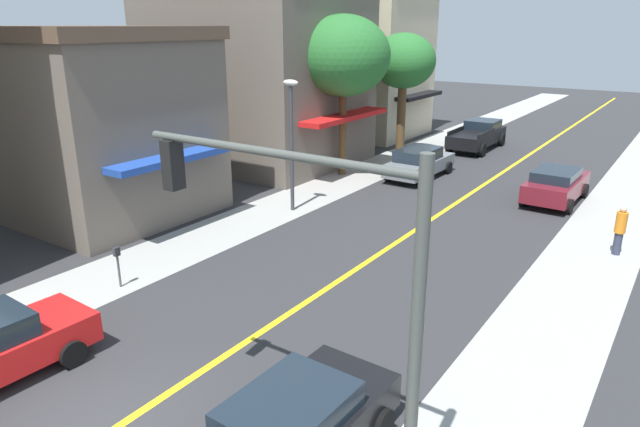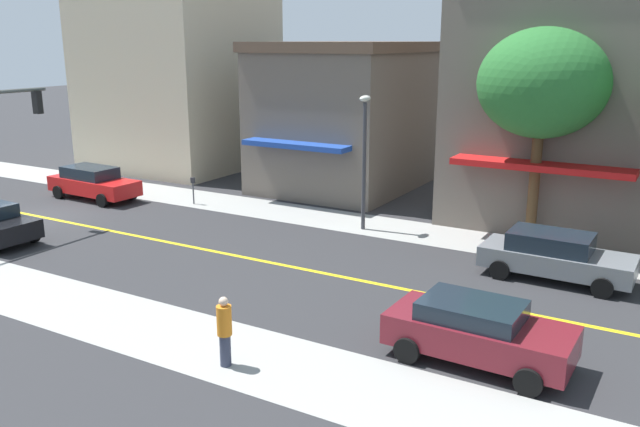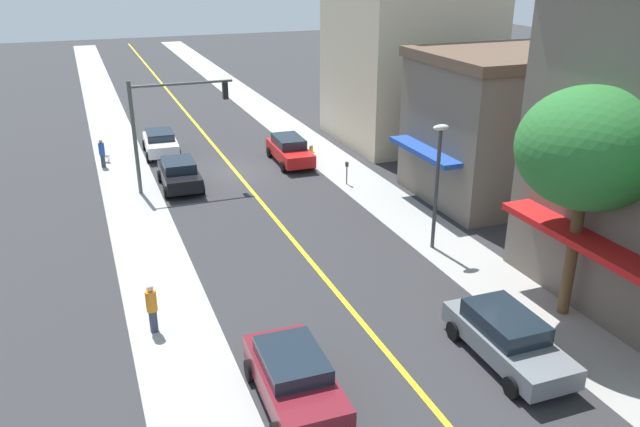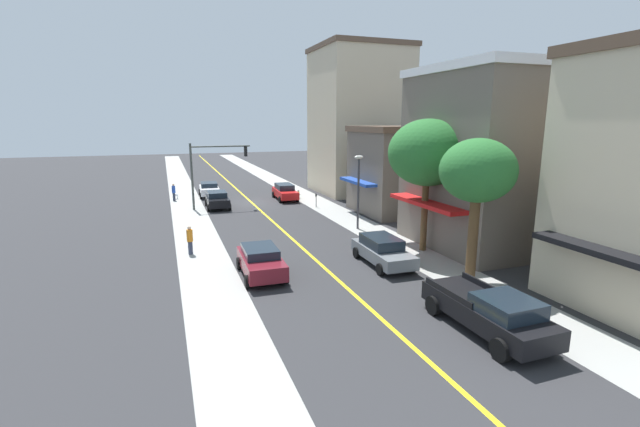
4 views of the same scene
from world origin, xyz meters
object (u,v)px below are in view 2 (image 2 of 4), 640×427
object	(u,v)px
fire_hydrant	(113,184)
street_lamp	(364,146)
pedestrian_orange_shirt	(225,330)
grey_sedan_left_curb	(555,255)
red_sedan_left_curb	(93,183)
street_tree_right_corner	(543,84)
parking_meter	(193,186)
maroon_sedan_right_curb	(478,330)

from	to	relation	value
fire_hydrant	street_lamp	xyz separation A→B (m)	(-0.32, 14.02, 3.00)
pedestrian_orange_shirt	grey_sedan_left_curb	bearing A→B (deg)	-178.13
red_sedan_left_curb	grey_sedan_left_curb	world-z (taller)	red_sedan_left_curb
street_tree_right_corner	street_lamp	size ratio (longest dim) A/B	1.47
grey_sedan_left_curb	pedestrian_orange_shirt	xyz separation A→B (m)	(9.94, -5.54, 0.12)
fire_hydrant	parking_meter	size ratio (longest dim) A/B	0.68
street_tree_right_corner	red_sedan_left_curb	distance (m)	20.90
fire_hydrant	pedestrian_orange_shirt	distance (m)	20.16
red_sedan_left_curb	street_lamp	bearing A→B (deg)	9.79
street_lamp	grey_sedan_left_curb	xyz separation A→B (m)	(2.11, 7.90, -2.62)
fire_hydrant	pedestrian_orange_shirt	world-z (taller)	pedestrian_orange_shirt
fire_hydrant	grey_sedan_left_curb	bearing A→B (deg)	85.32
street_lamp	red_sedan_left_curb	world-z (taller)	street_lamp
red_sedan_left_curb	grey_sedan_left_curb	distance (m)	21.55
street_lamp	fire_hydrant	bearing A→B (deg)	-88.70
parking_meter	grey_sedan_left_curb	size ratio (longest dim) A/B	0.27
street_lamp	grey_sedan_left_curb	distance (m)	8.59
fire_hydrant	red_sedan_left_curb	bearing A→B (deg)	13.62
red_sedan_left_curb	fire_hydrant	bearing A→B (deg)	105.67
fire_hydrant	red_sedan_left_curb	distance (m)	1.63
street_lamp	grey_sedan_left_curb	size ratio (longest dim) A/B	1.15
red_sedan_left_curb	grey_sedan_left_curb	size ratio (longest dim) A/B	1.03
maroon_sedan_right_curb	grey_sedan_left_curb	distance (m)	6.77
street_tree_right_corner	street_lamp	distance (m)	6.98
parking_meter	pedestrian_orange_shirt	world-z (taller)	pedestrian_orange_shirt
street_tree_right_corner	fire_hydrant	distance (m)	21.16
red_sedan_left_curb	maroon_sedan_right_curb	bearing A→B (deg)	-16.33
parking_meter	maroon_sedan_right_curb	world-z (taller)	maroon_sedan_right_curb
fire_hydrant	street_tree_right_corner	bearing A→B (deg)	95.17
street_tree_right_corner	grey_sedan_left_curb	world-z (taller)	street_tree_right_corner
pedestrian_orange_shirt	red_sedan_left_curb	bearing A→B (deg)	-91.51
pedestrian_orange_shirt	street_tree_right_corner	bearing A→B (deg)	-165.26
maroon_sedan_right_curb	pedestrian_orange_shirt	xyz separation A→B (m)	(3.19, -5.08, 0.12)
street_lamp	pedestrian_orange_shirt	size ratio (longest dim) A/B	3.11
parking_meter	red_sedan_left_curb	world-z (taller)	red_sedan_left_curb
maroon_sedan_right_curb	red_sedan_left_curb	bearing A→B (deg)	163.09
pedestrian_orange_shirt	maroon_sedan_right_curb	bearing A→B (deg)	153.13
fire_hydrant	street_lamp	distance (m)	14.34
red_sedan_left_curb	maroon_sedan_right_curb	distance (m)	22.23
fire_hydrant	red_sedan_left_curb	size ratio (longest dim) A/B	0.18
street_tree_right_corner	grey_sedan_left_curb	size ratio (longest dim) A/B	1.69
fire_hydrant	maroon_sedan_right_curb	xyz separation A→B (m)	(8.54, 21.47, 0.37)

